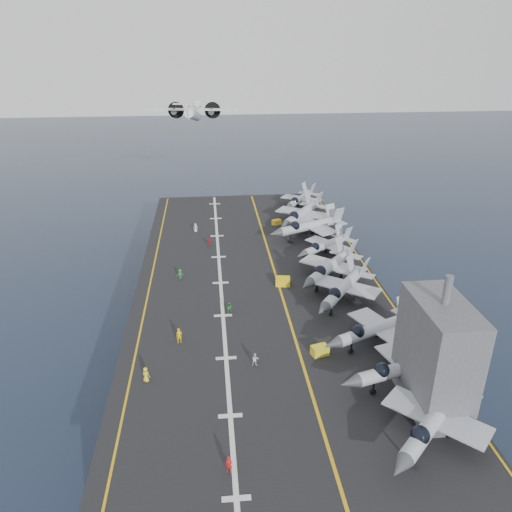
{
  "coord_description": "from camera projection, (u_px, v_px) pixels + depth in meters",
  "views": [
    {
      "loc": [
        -7.3,
        -70.01,
        46.23
      ],
      "look_at": [
        0.0,
        4.0,
        13.0
      ],
      "focal_mm": 35.0,
      "sensor_mm": 36.0,
      "label": 1
    }
  ],
  "objects": [
    {
      "name": "ground",
      "position": [
        258.0,
        337.0,
        83.13
      ],
      "size": [
        500.0,
        500.0,
        0.0
      ],
      "primitive_type": "plane",
      "color": "#142135",
      "rests_on": "ground"
    },
    {
      "name": "hull",
      "position": [
        258.0,
        311.0,
        81.09
      ],
      "size": [
        36.0,
        90.0,
        10.0
      ],
      "primitive_type": "cube",
      "color": "#56595E",
      "rests_on": "ground"
    },
    {
      "name": "flight_deck",
      "position": [
        258.0,
        282.0,
        78.97
      ],
      "size": [
        38.0,
        92.0,
        0.4
      ],
      "primitive_type": "cube",
      "color": "black",
      "rests_on": "hull"
    },
    {
      "name": "foul_line",
      "position": [
        277.0,
        280.0,
        79.15
      ],
      "size": [
        0.35,
        90.0,
        0.02
      ],
      "primitive_type": "cube",
      "color": "gold",
      "rests_on": "flight_deck"
    },
    {
      "name": "landing_centerline",
      "position": [
        221.0,
        283.0,
        78.34
      ],
      "size": [
        0.5,
        90.0,
        0.02
      ],
      "primitive_type": "cube",
      "color": "silver",
      "rests_on": "flight_deck"
    },
    {
      "name": "deck_edge_port",
      "position": [
        150.0,
        286.0,
        77.35
      ],
      "size": [
        0.25,
        90.0,
        0.02
      ],
      "primitive_type": "cube",
      "color": "gold",
      "rests_on": "flight_deck"
    },
    {
      "name": "deck_edge_stbd",
      "position": [
        372.0,
        276.0,
        80.53
      ],
      "size": [
        0.25,
        90.0,
        0.02
      ],
      "primitive_type": "cube",
      "color": "gold",
      "rests_on": "flight_deck"
    },
    {
      "name": "island_superstructure",
      "position": [
        438.0,
        343.0,
        49.91
      ],
      "size": [
        5.0,
        10.0,
        15.0
      ],
      "primitive_type": null,
      "color": "#56595E",
      "rests_on": "flight_deck"
    },
    {
      "name": "fighter_jet_0",
      "position": [
        434.0,
        419.0,
        47.06
      ],
      "size": [
        17.61,
        17.6,
        5.19
      ],
      "primitive_type": null,
      "color": "#8D959C",
      "rests_on": "flight_deck"
    },
    {
      "name": "fighter_jet_1",
      "position": [
        406.0,
        367.0,
        54.56
      ],
      "size": [
        16.52,
        13.19,
        5.01
      ],
      "primitive_type": null,
      "color": "gray",
      "rests_on": "flight_deck"
    },
    {
      "name": "fighter_jet_2",
      "position": [
        377.0,
        327.0,
        61.88
      ],
      "size": [
        16.89,
        14.47,
        4.95
      ],
      "primitive_type": null,
      "color": "#99A0A9",
      "rests_on": "flight_deck"
    },
    {
      "name": "fighter_jet_3",
      "position": [
        343.0,
        287.0,
        71.55
      ],
      "size": [
        16.92,
        17.92,
        5.19
      ],
      "primitive_type": null,
      "color": "#99A0AB",
      "rests_on": "flight_deck"
    },
    {
      "name": "fighter_jet_4",
      "position": [
        330.0,
        266.0,
        77.89
      ],
      "size": [
        17.72,
        18.34,
        5.33
      ],
      "primitive_type": null,
      "color": "#9199A2",
      "rests_on": "flight_deck"
    },
    {
      "name": "fighter_jet_5",
      "position": [
        326.0,
        244.0,
        86.82
      ],
      "size": [
        15.57,
        14.7,
        4.5
      ],
      "primitive_type": null,
      "color": "#99A1A8",
      "rests_on": "flight_deck"
    },
    {
      "name": "fighter_jet_6",
      "position": [
        310.0,
        225.0,
        94.21
      ],
      "size": [
        18.93,
        16.34,
        5.53
      ],
      "primitive_type": null,
      "color": "gray",
      "rests_on": "flight_deck"
    },
    {
      "name": "fighter_jet_7",
      "position": [
        301.0,
        213.0,
        100.29
      ],
      "size": [
        18.36,
        19.77,
        5.71
      ],
      "primitive_type": null,
      "color": "#A0AAB0",
      "rests_on": "flight_deck"
    },
    {
      "name": "fighter_jet_8",
      "position": [
        300.0,
        199.0,
        110.77
      ],
      "size": [
        14.77,
        15.99,
        4.62
      ],
      "primitive_type": null,
      "color": "#99A1AA",
      "rests_on": "flight_deck"
    },
    {
      "name": "tow_cart_a",
      "position": [
        320.0,
        350.0,
        60.62
      ],
      "size": [
        2.3,
        1.84,
        1.21
      ],
      "primitive_type": null,
      "color": "yellow",
      "rests_on": "flight_deck"
    },
    {
      "name": "tow_cart_b",
      "position": [
        283.0,
        281.0,
        77.39
      ],
      "size": [
        2.4,
        1.75,
        1.33
      ],
      "primitive_type": null,
      "color": "yellow",
      "rests_on": "flight_deck"
    },
    {
      "name": "tow_cart_c",
      "position": [
        277.0,
        222.0,
        102.03
      ],
      "size": [
        2.09,
        1.78,
        1.06
      ],
      "primitive_type": null,
      "color": "yellow",
      "rests_on": "flight_deck"
    },
    {
      "name": "crew_0",
      "position": [
        146.0,
        375.0,
        55.81
      ],
      "size": [
        1.32,
        1.19,
        1.84
      ],
      "primitive_type": "imported",
      "color": "yellow",
      "rests_on": "flight_deck"
    },
    {
      "name": "crew_1",
      "position": [
        179.0,
        336.0,
        62.85
      ],
      "size": [
        1.37,
        1.07,
        2.02
      ],
      "primitive_type": "imported",
      "color": "yellow",
      "rests_on": "flight_deck"
    },
    {
      "name": "crew_2",
      "position": [
        230.0,
        308.0,
        69.61
      ],
      "size": [
        1.12,
        1.16,
        1.62
      ],
      "primitive_type": "imported",
      "color": "#1C8A2B",
      "rests_on": "flight_deck"
    },
    {
      "name": "crew_3",
      "position": [
        180.0,
        274.0,
        79.39
      ],
      "size": [
        1.07,
        0.82,
        1.61
      ],
      "primitive_type": "imported",
      "color": "#288329",
      "rests_on": "flight_deck"
    },
    {
      "name": "crew_4",
      "position": [
        209.0,
        242.0,
        91.73
      ],
      "size": [
        1.22,
        1.18,
        1.7
      ],
      "primitive_type": "imported",
      "color": "red",
      "rests_on": "flight_deck"
    },
    {
      "name": "crew_5",
      "position": [
        196.0,
        228.0,
        98.16
      ],
      "size": [
        1.19,
        0.94,
        1.75
      ],
      "primitive_type": "imported",
      "color": "silver",
      "rests_on": "flight_deck"
    },
    {
      "name": "crew_6",
      "position": [
        229.0,
        465.0,
        44.24
      ],
      "size": [
        1.1,
        0.81,
        1.71
      ],
      "primitive_type": "imported",
      "color": "#B21919",
      "rests_on": "flight_deck"
    },
    {
      "name": "crew_7",
      "position": [
        255.0,
        360.0,
        58.53
      ],
      "size": [
        1.11,
        0.85,
        1.67
      ],
      "primitive_type": "imported",
      "color": "silver",
      "rests_on": "flight_deck"
    },
    {
      "name": "transport_plane",
      "position": [
        193.0,
        115.0,
        121.74
      ],
      "size": [
        23.93,
        17.74,
        5.26
      ],
      "primitive_type": null,
      "color": "silver"
    }
  ]
}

